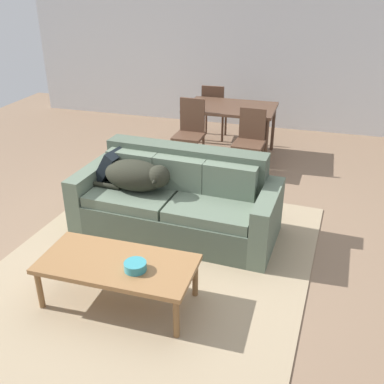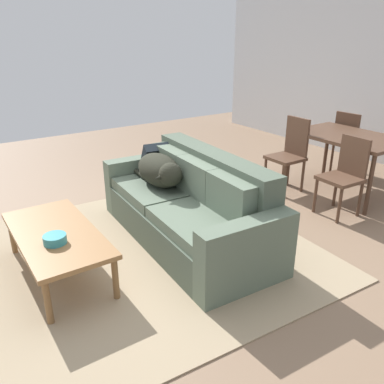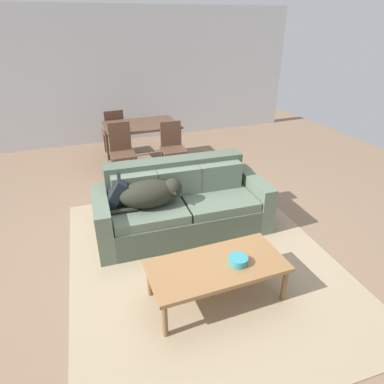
{
  "view_description": "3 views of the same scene",
  "coord_description": "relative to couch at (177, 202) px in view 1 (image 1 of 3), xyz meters",
  "views": [
    {
      "loc": [
        1.39,
        -3.91,
        2.52
      ],
      "look_at": [
        0.27,
        -0.14,
        0.58
      ],
      "focal_mm": 41.71,
      "sensor_mm": 36.0,
      "label": 1
    },
    {
      "loc": [
        2.98,
        -1.9,
        1.94
      ],
      "look_at": [
        0.26,
        -0.06,
        0.61
      ],
      "focal_mm": 36.92,
      "sensor_mm": 36.0,
      "label": 2
    },
    {
      "loc": [
        -1.14,
        -3.39,
        2.42
      ],
      "look_at": [
        0.08,
        -0.2,
        0.65
      ],
      "focal_mm": 31.18,
      "sensor_mm": 36.0,
      "label": 3
    }
  ],
  "objects": [
    {
      "name": "couch",
      "position": [
        0.0,
        0.0,
        0.0
      ],
      "size": [
        2.17,
        1.01,
        0.87
      ],
      "rotation": [
        0.0,
        0.0,
        -0.06
      ],
      "color": "#485546",
      "rests_on": "ground"
    },
    {
      "name": "throw_pillow_by_left_arm",
      "position": [
        -0.78,
        0.1,
        0.3
      ],
      "size": [
        0.34,
        0.41,
        0.38
      ],
      "primitive_type": "cube",
      "rotation": [
        0.0,
        0.54,
        -0.15
      ],
      "color": "black",
      "rests_on": "couch"
    },
    {
      "name": "coffee_table",
      "position": [
        -0.09,
        -1.28,
        0.03
      ],
      "size": [
        1.28,
        0.61,
        0.41
      ],
      "color": "olive",
      "rests_on": "ground"
    },
    {
      "name": "back_partition",
      "position": [
        -0.04,
        3.93,
        1.01
      ],
      "size": [
        8.0,
        0.12,
        2.7
      ],
      "primitive_type": "cube",
      "color": "silver",
      "rests_on": "ground"
    },
    {
      "name": "ground_plane",
      "position": [
        -0.04,
        -0.07,
        -0.34
      ],
      "size": [
        10.0,
        10.0,
        0.0
      ],
      "primitive_type": "plane",
      "color": "#83674F"
    },
    {
      "name": "dining_table",
      "position": [
        0.06,
        2.35,
        0.35
      ],
      "size": [
        1.3,
        0.87,
        0.76
      ],
      "color": "brown",
      "rests_on": "ground"
    },
    {
      "name": "bowl_on_coffee_table",
      "position": [
        0.09,
        -1.34,
        0.11
      ],
      "size": [
        0.18,
        0.18,
        0.07
      ],
      "primitive_type": "cylinder",
      "color": "teal",
      "rests_on": "coffee_table"
    },
    {
      "name": "area_rug",
      "position": [
        -0.0,
        -0.72,
        -0.33
      ],
      "size": [
        3.04,
        3.55,
        0.01
      ],
      "primitive_type": "cube",
      "rotation": [
        0.0,
        0.0,
        -0.06
      ],
      "color": "tan",
      "rests_on": "ground"
    },
    {
      "name": "dining_chair_near_right",
      "position": [
        0.46,
        1.77,
        0.15
      ],
      "size": [
        0.42,
        0.42,
        0.88
      ],
      "rotation": [
        0.0,
        0.0,
        -0.05
      ],
      "color": "brown",
      "rests_on": "ground"
    },
    {
      "name": "dining_chair_near_left",
      "position": [
        -0.4,
        1.82,
        0.18
      ],
      "size": [
        0.4,
        0.4,
        0.94
      ],
      "rotation": [
        0.0,
        0.0,
        -0.01
      ],
      "color": "brown",
      "rests_on": "ground"
    },
    {
      "name": "dining_chair_far_left",
      "position": [
        -0.35,
        2.97,
        0.18
      ],
      "size": [
        0.42,
        0.42,
        0.91
      ],
      "rotation": [
        0.0,
        0.0,
        3.2
      ],
      "color": "brown",
      "rests_on": "ground"
    },
    {
      "name": "dog_on_left_cushion",
      "position": [
        -0.39,
        -0.1,
        0.3
      ],
      "size": [
        0.85,
        0.41,
        0.32
      ],
      "rotation": [
        0.0,
        0.0,
        -0.06
      ],
      "color": "#26271D",
      "rests_on": "couch"
    }
  ]
}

